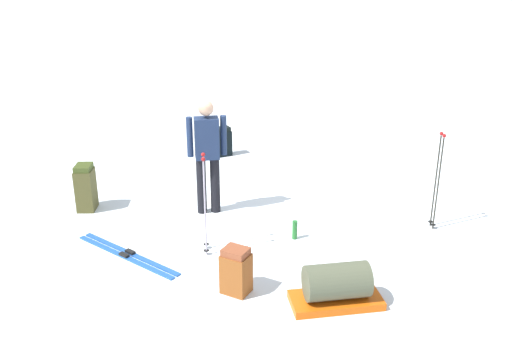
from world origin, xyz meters
name	(u,v)px	position (x,y,z in m)	size (l,w,h in m)	color
ground_plane	(256,213)	(0.00, 0.00, 0.00)	(80.00, 80.00, 0.00)	white
skier_standing	(207,151)	(-0.09, 0.69, 0.95)	(0.33, 0.54, 1.70)	black
ski_pair_near	(127,255)	(-1.57, 1.36, 0.01)	(0.90, 1.64, 0.05)	#2457AB
backpack_large_dark	(222,142)	(2.33, 1.13, 0.27)	(0.36, 0.37, 0.55)	black
backpack_bright	(86,188)	(-0.38, 2.51, 0.35)	(0.37, 0.31, 0.71)	#4A4623
backpack_small_spare	(236,271)	(-2.08, -0.20, 0.27)	(0.32, 0.36, 0.56)	brown
ski_poles_planted_near	(205,199)	(-1.25, 0.40, 0.74)	(0.23, 0.12, 1.33)	#BCB1C2
ski_poles_planted_far	(438,176)	(0.06, -2.52, 0.77)	(0.16, 0.10, 1.39)	black
gear_sled	(337,286)	(-2.09, -1.33, 0.22)	(0.78, 1.10, 0.49)	#DA570E
thermos_bottle	(295,230)	(-0.67, -0.67, 0.13)	(0.07, 0.07, 0.26)	#226A2A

